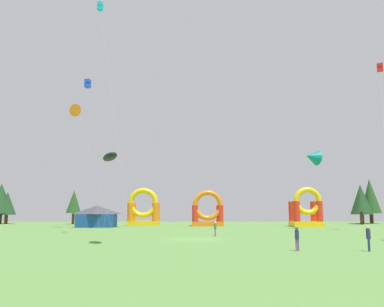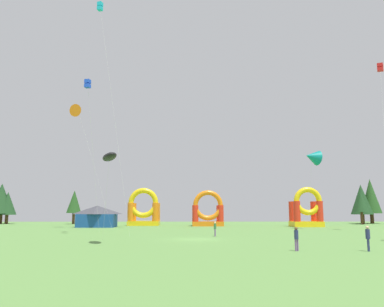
% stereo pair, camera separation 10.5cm
% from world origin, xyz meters
% --- Properties ---
extents(ground_plane, '(120.00, 120.00, 0.00)m').
position_xyz_m(ground_plane, '(0.00, 0.00, 0.00)').
color(ground_plane, '#5B8C42').
extents(kite_teal_delta, '(3.09, 3.39, 12.56)m').
position_xyz_m(kite_teal_delta, '(19.05, 20.63, 11.22)').
color(kite_teal_delta, '#0C7F7A').
rests_on(kite_teal_delta, ground_plane).
extents(kite_orange_delta, '(7.78, 2.82, 20.31)m').
position_xyz_m(kite_orange_delta, '(-18.77, 23.11, 19.16)').
color(kite_orange_delta, orange).
rests_on(kite_orange_delta, ground_plane).
extents(kite_blue_box, '(1.41, 4.84, 18.50)m').
position_xyz_m(kite_blue_box, '(-12.73, 5.73, 17.93)').
color(kite_blue_box, blue).
rests_on(kite_blue_box, ground_plane).
extents(kite_black_parafoil, '(2.23, 4.74, 7.95)m').
position_xyz_m(kite_black_parafoil, '(-7.49, -5.70, 7.48)').
color(kite_black_parafoil, black).
rests_on(kite_black_parafoil, ground_plane).
extents(kite_red_box, '(5.19, 8.88, 23.43)m').
position_xyz_m(kite_red_box, '(26.59, 12.43, 22.82)').
color(kite_red_box, red).
rests_on(kite_red_box, ground_plane).
extents(kite_cyan_box, '(4.91, 1.71, 28.49)m').
position_xyz_m(kite_cyan_box, '(-11.53, 5.61, 27.78)').
color(kite_cyan_box, '#19B7CC').
rests_on(kite_cyan_box, ground_plane).
extents(person_midfield, '(0.31, 0.31, 1.61)m').
position_xyz_m(person_midfield, '(2.43, 4.49, 0.96)').
color(person_midfield, '#724C8C').
rests_on(person_midfield, ground_plane).
extents(person_far_side, '(0.37, 0.37, 1.70)m').
position_xyz_m(person_far_side, '(7.12, -10.98, 1.01)').
color(person_far_side, '#724C8C').
rests_on(person_far_side, ground_plane).
extents(person_left_edge, '(0.43, 0.43, 1.78)m').
position_xyz_m(person_left_edge, '(12.13, -11.29, 1.06)').
color(person_left_edge, navy).
rests_on(person_left_edge, ground_plane).
extents(inflatable_blue_arch, '(5.89, 4.44, 7.06)m').
position_xyz_m(inflatable_blue_arch, '(-8.91, 34.81, 2.63)').
color(inflatable_blue_arch, yellow).
rests_on(inflatable_blue_arch, ground_plane).
extents(inflatable_yellow_castle, '(5.17, 4.22, 6.92)m').
position_xyz_m(inflatable_yellow_castle, '(20.45, 29.09, 2.61)').
color(inflatable_yellow_castle, yellow).
rests_on(inflatable_yellow_castle, ground_plane).
extents(inflatable_red_slide, '(5.69, 3.89, 6.50)m').
position_xyz_m(inflatable_red_slide, '(3.16, 32.23, 2.36)').
color(inflatable_red_slide, orange).
rests_on(inflatable_red_slide, ground_plane).
extents(festival_tent, '(6.29, 4.30, 3.67)m').
position_xyz_m(festival_tent, '(-16.18, 28.10, 1.83)').
color(festival_tent, '#19478C').
rests_on(festival_tent, ground_plane).
extents(tree_row_1, '(5.30, 5.30, 8.58)m').
position_xyz_m(tree_row_1, '(-40.64, 44.44, 5.33)').
color(tree_row_1, '#4C331E').
rests_on(tree_row_1, ground_plane).
extents(tree_row_2, '(3.80, 3.80, 6.77)m').
position_xyz_m(tree_row_2, '(-39.24, 44.52, 4.31)').
color(tree_row_2, '#4C331E').
rests_on(tree_row_2, ground_plane).
extents(tree_row_3, '(3.09, 3.09, 7.07)m').
position_xyz_m(tree_row_3, '(-24.54, 42.94, 4.63)').
color(tree_row_3, '#4C331E').
rests_on(tree_row_3, ground_plane).
extents(tree_row_4, '(2.87, 2.87, 6.65)m').
position_xyz_m(tree_row_4, '(35.26, 40.07, 4.52)').
color(tree_row_4, '#4C331E').
rests_on(tree_row_4, ground_plane).
extents(tree_row_5, '(4.67, 4.67, 8.49)m').
position_xyz_m(tree_row_5, '(37.62, 45.03, 5.19)').
color(tree_row_5, '#4C331E').
rests_on(tree_row_5, ground_plane).
extents(tree_row_6, '(4.35, 4.35, 9.78)m').
position_xyz_m(tree_row_6, '(40.07, 45.78, 5.95)').
color(tree_row_6, '#4C331E').
rests_on(tree_row_6, ground_plane).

